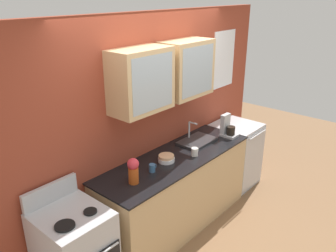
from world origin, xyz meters
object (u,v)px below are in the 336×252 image
(coffee_maker, at_px, (228,128))
(cup_near_sink, at_px, (195,152))
(bowl_stack, at_px, (166,158))
(cup_near_bowls, at_px, (152,168))
(sink_faucet, at_px, (197,141))
(dishwasher, at_px, (235,154))
(vase, at_px, (133,170))

(coffee_maker, bearing_deg, cup_near_sink, -178.01)
(bowl_stack, distance_m, coffee_maker, 1.08)
(cup_near_sink, xyz_separation_m, coffee_maker, (0.75, 0.03, 0.06))
(bowl_stack, relative_size, cup_near_bowls, 1.84)
(sink_faucet, distance_m, cup_near_sink, 0.38)
(sink_faucet, height_order, coffee_maker, coffee_maker)
(cup_near_bowls, relative_size, dishwasher, 0.11)
(vase, bearing_deg, sink_faucet, 5.41)
(cup_near_bowls, bearing_deg, coffee_maker, -3.63)
(cup_near_bowls, relative_size, coffee_maker, 0.35)
(cup_near_bowls, height_order, dishwasher, cup_near_bowls)
(bowl_stack, height_order, dishwasher, bowl_stack)
(sink_faucet, xyz_separation_m, vase, (-1.20, -0.11, 0.12))
(sink_faucet, xyz_separation_m, dishwasher, (0.86, -0.07, -0.49))
(sink_faucet, relative_size, coffee_maker, 1.66)
(coffee_maker, bearing_deg, vase, 177.64)
(dishwasher, bearing_deg, coffee_maker, -166.18)
(cup_near_bowls, bearing_deg, bowl_stack, 8.46)
(coffee_maker, bearing_deg, dishwasher, 13.82)
(bowl_stack, relative_size, cup_near_sink, 1.61)
(vase, xyz_separation_m, cup_near_bowls, (0.29, 0.02, -0.10))
(vase, xyz_separation_m, coffee_maker, (1.63, -0.07, -0.04))
(cup_near_bowls, distance_m, coffee_maker, 1.35)
(cup_near_bowls, xyz_separation_m, dishwasher, (1.78, 0.02, -0.51))
(bowl_stack, bearing_deg, vase, -174.00)
(sink_faucet, height_order, bowl_stack, sink_faucet)
(cup_near_bowls, xyz_separation_m, coffee_maker, (1.35, -0.09, 0.06))
(sink_faucet, bearing_deg, dishwasher, -4.92)
(vase, relative_size, coffee_maker, 0.93)
(sink_faucet, xyz_separation_m, bowl_stack, (-0.65, -0.06, 0.02))
(vase, bearing_deg, coffee_maker, -2.36)
(coffee_maker, bearing_deg, bowl_stack, 173.31)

